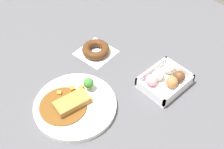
# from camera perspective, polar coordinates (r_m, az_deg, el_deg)

# --- Properties ---
(ground_plane) EXTENTS (1.60, 1.60, 0.00)m
(ground_plane) POSITION_cam_1_polar(r_m,az_deg,el_deg) (1.04, -3.63, -2.87)
(ground_plane) COLOR #4C4C51
(curry_plate) EXTENTS (0.28, 0.28, 0.07)m
(curry_plate) POSITION_cam_1_polar(r_m,az_deg,el_deg) (0.99, -7.36, -5.86)
(curry_plate) COLOR white
(curry_plate) RESTS_ON ground_plane
(donut_box) EXTENTS (0.17, 0.13, 0.06)m
(donut_box) POSITION_cam_1_polar(r_m,az_deg,el_deg) (1.06, 10.41, -0.96)
(donut_box) COLOR white
(donut_box) RESTS_ON ground_plane
(chocolate_ring_donut) EXTENTS (0.15, 0.15, 0.03)m
(chocolate_ring_donut) POSITION_cam_1_polar(r_m,az_deg,el_deg) (1.16, -3.20, 4.89)
(chocolate_ring_donut) COLOR white
(chocolate_ring_donut) RESTS_ON ground_plane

